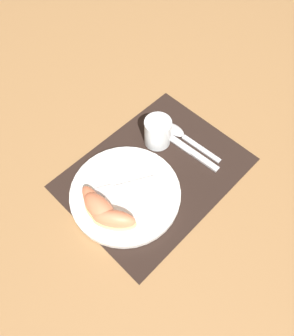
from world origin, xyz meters
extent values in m
plane|color=#A37547|center=(0.00, 0.00, 0.00)|extent=(3.00, 3.00, 0.00)
cube|color=black|center=(0.00, 0.00, 0.00)|extent=(0.46, 0.35, 0.00)
cylinder|color=white|center=(-0.10, 0.01, 0.01)|extent=(0.28, 0.28, 0.02)
cylinder|color=silver|center=(0.08, 0.07, 0.04)|extent=(0.07, 0.07, 0.08)
cylinder|color=yellow|center=(0.08, 0.07, 0.02)|extent=(0.06, 0.06, 0.04)
cube|color=silver|center=(0.12, -0.07, 0.01)|extent=(0.02, 0.08, 0.01)
cube|color=silver|center=(0.11, 0.03, 0.01)|extent=(0.02, 0.13, 0.01)
cube|color=silver|center=(0.14, -0.04, 0.01)|extent=(0.02, 0.13, 0.01)
ellipsoid|color=silver|center=(0.14, 0.06, 0.01)|extent=(0.04, 0.07, 0.01)
cube|color=silver|center=(-0.07, 0.01, 0.02)|extent=(0.10, 0.06, 0.00)
cube|color=silver|center=(-0.14, 0.05, 0.02)|extent=(0.07, 0.06, 0.00)
ellipsoid|color=#F4DB84|center=(-0.18, 0.03, 0.02)|extent=(0.06, 0.11, 0.01)
ellipsoid|color=#F4845B|center=(-0.18, 0.03, 0.04)|extent=(0.06, 0.11, 0.03)
ellipsoid|color=#F4DB84|center=(-0.18, 0.01, 0.02)|extent=(0.06, 0.11, 0.01)
ellipsoid|color=#F4845B|center=(-0.18, 0.01, 0.04)|extent=(0.05, 0.10, 0.05)
ellipsoid|color=#F4DB84|center=(-0.17, -0.04, 0.02)|extent=(0.10, 0.11, 0.01)
ellipsoid|color=#F4845B|center=(-0.17, -0.04, 0.04)|extent=(0.09, 0.11, 0.05)
camera|label=1|loc=(-0.33, -0.29, 0.74)|focal=35.00mm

